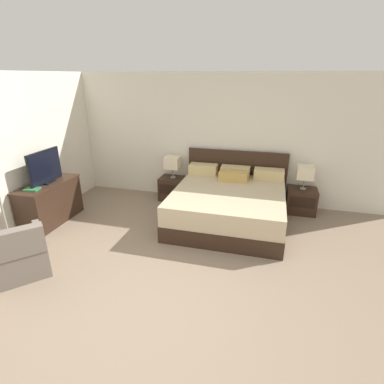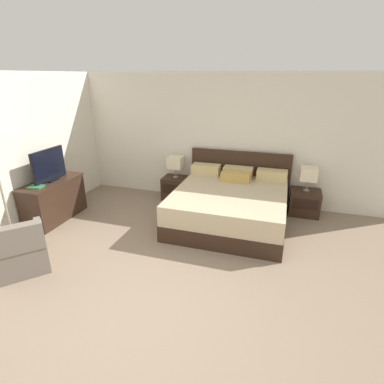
{
  "view_description": "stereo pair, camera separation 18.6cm",
  "coord_description": "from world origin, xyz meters",
  "px_view_note": "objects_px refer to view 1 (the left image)",
  "views": [
    {
      "loc": [
        1.09,
        -2.32,
        2.5
      ],
      "look_at": [
        -0.07,
        2.0,
        0.75
      ],
      "focal_mm": 28.0,
      "sensor_mm": 36.0,
      "label": 1
    },
    {
      "loc": [
        1.27,
        -2.27,
        2.5
      ],
      "look_at": [
        -0.07,
        2.0,
        0.75
      ],
      "focal_mm": 28.0,
      "sensor_mm": 36.0,
      "label": 2
    }
  ],
  "objects_px": {
    "table_lamp_left": "(173,163)",
    "dresser": "(50,202)",
    "tv": "(45,167)",
    "table_lamp_right": "(305,172)",
    "armchair_by_window": "(18,255)",
    "nightstand_right": "(301,201)",
    "nightstand_left": "(173,188)",
    "book_red_cover": "(32,189)",
    "bed": "(229,204)"
  },
  "relations": [
    {
      "from": "nightstand_right",
      "to": "dresser",
      "type": "distance_m",
      "value": 4.67
    },
    {
      "from": "nightstand_left",
      "to": "nightstand_right",
      "type": "distance_m",
      "value": 2.6
    },
    {
      "from": "bed",
      "to": "table_lamp_right",
      "type": "distance_m",
      "value": 1.57
    },
    {
      "from": "table_lamp_left",
      "to": "tv",
      "type": "xyz_separation_m",
      "value": [
        -1.8,
        -1.55,
        0.2
      ]
    },
    {
      "from": "table_lamp_left",
      "to": "table_lamp_right",
      "type": "relative_size",
      "value": 1.0
    },
    {
      "from": "bed",
      "to": "nightstand_left",
      "type": "bearing_deg",
      "value": 150.62
    },
    {
      "from": "bed",
      "to": "armchair_by_window",
      "type": "distance_m",
      "value": 3.36
    },
    {
      "from": "nightstand_left",
      "to": "tv",
      "type": "relative_size",
      "value": 0.73
    },
    {
      "from": "nightstand_left",
      "to": "table_lamp_right",
      "type": "bearing_deg",
      "value": 0.03
    },
    {
      "from": "nightstand_left",
      "to": "dresser",
      "type": "xyz_separation_m",
      "value": [
        -1.8,
        -1.57,
        0.14
      ]
    },
    {
      "from": "tv",
      "to": "bed",
      "type": "bearing_deg",
      "value": 14.73
    },
    {
      "from": "table_lamp_right",
      "to": "tv",
      "type": "bearing_deg",
      "value": -160.61
    },
    {
      "from": "tv",
      "to": "nightstand_right",
      "type": "bearing_deg",
      "value": 19.37
    },
    {
      "from": "table_lamp_left",
      "to": "book_red_cover",
      "type": "bearing_deg",
      "value": -133.17
    },
    {
      "from": "armchair_by_window",
      "to": "nightstand_left",
      "type": "bearing_deg",
      "value": 69.07
    },
    {
      "from": "armchair_by_window",
      "to": "book_red_cover",
      "type": "bearing_deg",
      "value": 120.16
    },
    {
      "from": "bed",
      "to": "table_lamp_left",
      "type": "xyz_separation_m",
      "value": [
        -1.3,
        0.73,
        0.48
      ]
    },
    {
      "from": "nightstand_left",
      "to": "book_red_cover",
      "type": "relative_size",
      "value": 2.47
    },
    {
      "from": "nightstand_right",
      "to": "table_lamp_left",
      "type": "relative_size",
      "value": 1.21
    },
    {
      "from": "dresser",
      "to": "tv",
      "type": "distance_m",
      "value": 0.64
    },
    {
      "from": "nightstand_left",
      "to": "table_lamp_right",
      "type": "height_order",
      "value": "table_lamp_right"
    },
    {
      "from": "armchair_by_window",
      "to": "table_lamp_left",
      "type": "bearing_deg",
      "value": 69.08
    },
    {
      "from": "tv",
      "to": "armchair_by_window",
      "type": "height_order",
      "value": "tv"
    },
    {
      "from": "nightstand_left",
      "to": "dresser",
      "type": "bearing_deg",
      "value": -138.89
    },
    {
      "from": "table_lamp_right",
      "to": "book_red_cover",
      "type": "bearing_deg",
      "value": -156.45
    },
    {
      "from": "nightstand_right",
      "to": "table_lamp_right",
      "type": "bearing_deg",
      "value": 90.0
    },
    {
      "from": "dresser",
      "to": "nightstand_right",
      "type": "bearing_deg",
      "value": 19.65
    },
    {
      "from": "bed",
      "to": "nightstand_right",
      "type": "distance_m",
      "value": 1.49
    },
    {
      "from": "nightstand_left",
      "to": "bed",
      "type": "bearing_deg",
      "value": -29.38
    },
    {
      "from": "table_lamp_left",
      "to": "tv",
      "type": "bearing_deg",
      "value": -139.28
    },
    {
      "from": "nightstand_left",
      "to": "dresser",
      "type": "relative_size",
      "value": 0.46
    },
    {
      "from": "table_lamp_right",
      "to": "dresser",
      "type": "xyz_separation_m",
      "value": [
        -4.4,
        -1.57,
        -0.43
      ]
    },
    {
      "from": "bed",
      "to": "nightstand_right",
      "type": "relative_size",
      "value": 3.73
    },
    {
      "from": "nightstand_right",
      "to": "book_red_cover",
      "type": "bearing_deg",
      "value": -156.47
    },
    {
      "from": "dresser",
      "to": "book_red_cover",
      "type": "xyz_separation_m",
      "value": [
        0.0,
        -0.34,
        0.37
      ]
    },
    {
      "from": "bed",
      "to": "armchair_by_window",
      "type": "xyz_separation_m",
      "value": [
        -2.45,
        -2.29,
        -0.05
      ]
    },
    {
      "from": "book_red_cover",
      "to": "armchair_by_window",
      "type": "xyz_separation_m",
      "value": [
        0.64,
        -1.1,
        -0.46
      ]
    },
    {
      "from": "tv",
      "to": "table_lamp_right",
      "type": "bearing_deg",
      "value": 19.39
    },
    {
      "from": "table_lamp_right",
      "to": "table_lamp_left",
      "type": "bearing_deg",
      "value": 180.0
    },
    {
      "from": "bed",
      "to": "dresser",
      "type": "relative_size",
      "value": 1.71
    },
    {
      "from": "table_lamp_right",
      "to": "book_red_cover",
      "type": "distance_m",
      "value": 4.8
    },
    {
      "from": "bed",
      "to": "dresser",
      "type": "xyz_separation_m",
      "value": [
        -3.1,
        -0.84,
        0.04
      ]
    },
    {
      "from": "bed",
      "to": "nightstand_left",
      "type": "distance_m",
      "value": 1.49
    },
    {
      "from": "nightstand_left",
      "to": "tv",
      "type": "bearing_deg",
      "value": -139.3
    },
    {
      "from": "dresser",
      "to": "book_red_cover",
      "type": "distance_m",
      "value": 0.5
    },
    {
      "from": "nightstand_right",
      "to": "nightstand_left",
      "type": "bearing_deg",
      "value": 180.0
    },
    {
      "from": "table_lamp_left",
      "to": "dresser",
      "type": "bearing_deg",
      "value": -138.86
    },
    {
      "from": "dresser",
      "to": "armchair_by_window",
      "type": "distance_m",
      "value": 1.59
    },
    {
      "from": "nightstand_left",
      "to": "book_red_cover",
      "type": "height_order",
      "value": "book_red_cover"
    },
    {
      "from": "dresser",
      "to": "tv",
      "type": "bearing_deg",
      "value": 84.14
    }
  ]
}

